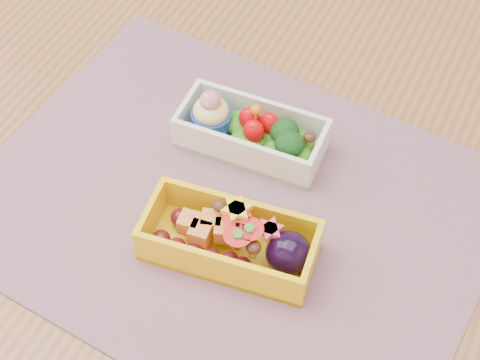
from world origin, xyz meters
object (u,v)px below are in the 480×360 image
at_px(table, 208,221).
at_px(bento_yellow, 233,240).
at_px(bento_white, 251,132).
at_px(placemat, 231,205).

distance_m(table, bento_yellow, 0.17).
xyz_separation_m(table, bento_white, (0.03, 0.04, 0.12)).
bearing_deg(table, bento_yellow, -48.32).
xyz_separation_m(bento_white, bento_yellow, (0.04, -0.12, 0.00)).
height_order(table, placemat, placemat).
bearing_deg(table, bento_white, 53.13).
xyz_separation_m(table, bento_yellow, (0.07, -0.08, 0.12)).
height_order(placemat, bento_white, bento_white).
distance_m(placemat, bento_yellow, 0.06).
bearing_deg(bento_yellow, bento_white, 101.36).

